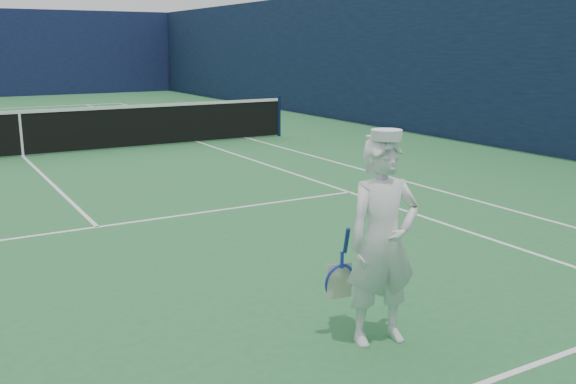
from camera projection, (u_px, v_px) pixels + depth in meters
name	position (u px, v px, depth m)	size (l,w,h in m)	color
ground	(23.00, 157.00, 13.94)	(80.00, 80.00, 0.00)	#286937
court_markings	(23.00, 157.00, 13.93)	(11.03, 23.83, 0.01)	white
windscreen_fence	(14.00, 63.00, 13.49)	(20.12, 36.12, 4.00)	#0F1638
tennis_net	(21.00, 131.00, 13.81)	(12.88, 0.09, 1.07)	#141E4C
tennis_player	(383.00, 241.00, 5.10)	(0.75, 0.57, 1.75)	white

